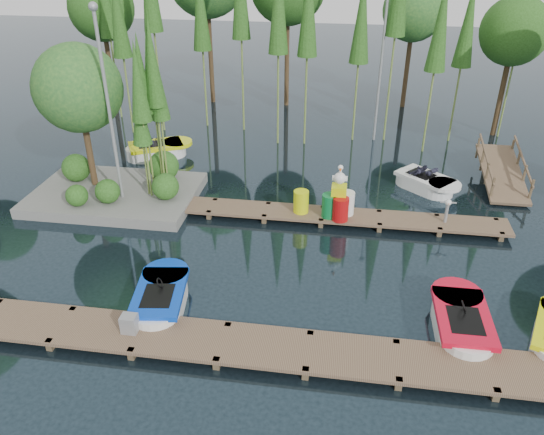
# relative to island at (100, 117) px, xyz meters

# --- Properties ---
(ground_plane) EXTENTS (90.00, 90.00, 0.00)m
(ground_plane) POSITION_rel_island_xyz_m (6.30, -3.29, -3.18)
(ground_plane) COLOR #1C2B35
(near_dock) EXTENTS (18.00, 1.50, 0.50)m
(near_dock) POSITION_rel_island_xyz_m (6.30, -7.79, -2.95)
(near_dock) COLOR brown
(near_dock) RESTS_ON ground
(far_dock) EXTENTS (15.00, 1.20, 0.50)m
(far_dock) POSITION_rel_island_xyz_m (7.30, -0.79, -2.95)
(far_dock) COLOR brown
(far_dock) RESTS_ON ground
(island) EXTENTS (6.20, 4.20, 6.75)m
(island) POSITION_rel_island_xyz_m (0.00, 0.00, 0.00)
(island) COLOR slate
(island) RESTS_ON ground
(tree_screen) EXTENTS (34.42, 18.53, 10.31)m
(tree_screen) POSITION_rel_island_xyz_m (4.26, 7.31, 2.93)
(tree_screen) COLOR #44311D
(tree_screen) RESTS_ON ground
(lamp_island) EXTENTS (0.30, 0.30, 7.25)m
(lamp_island) POSITION_rel_island_xyz_m (0.80, -0.79, 1.08)
(lamp_island) COLOR gray
(lamp_island) RESTS_ON ground
(lamp_rear) EXTENTS (0.30, 0.30, 7.25)m
(lamp_rear) POSITION_rel_island_xyz_m (10.30, 7.71, 1.08)
(lamp_rear) COLOR gray
(lamp_rear) RESTS_ON ground
(ramp) EXTENTS (1.50, 3.94, 1.49)m
(ramp) POSITION_rel_island_xyz_m (15.30, 3.21, -2.60)
(ramp) COLOR brown
(ramp) RESTS_ON ground
(boat_blue) EXTENTS (1.72, 3.08, 0.98)m
(boat_blue) POSITION_rel_island_xyz_m (4.22, -6.39, -2.90)
(boat_blue) COLOR white
(boat_blue) RESTS_ON ground
(boat_red) EXTENTS (1.39, 3.02, 1.01)m
(boat_red) POSITION_rel_island_xyz_m (12.31, -6.20, -2.89)
(boat_red) COLOR white
(boat_red) RESTS_ON ground
(boat_yellow_far) EXTENTS (3.30, 2.60, 1.51)m
(boat_yellow_far) POSITION_rel_island_xyz_m (0.47, 4.03, -2.86)
(boat_yellow_far) COLOR white
(boat_yellow_far) RESTS_ON ground
(boat_white_far) EXTENTS (2.91, 2.78, 1.32)m
(boat_white_far) POSITION_rel_island_xyz_m (12.24, 2.38, -2.89)
(boat_white_far) COLOR white
(boat_white_far) RESTS_ON ground
(utility_cabinet) EXTENTS (0.40, 0.34, 0.49)m
(utility_cabinet) POSITION_rel_island_xyz_m (3.90, -7.79, -2.64)
(utility_cabinet) COLOR gray
(utility_cabinet) RESTS_ON near_dock
(yellow_barrel) EXTENTS (0.55, 0.55, 0.82)m
(yellow_barrel) POSITION_rel_island_xyz_m (7.55, -0.79, -2.47)
(yellow_barrel) COLOR #D7E50C
(yellow_barrel) RESTS_ON far_dock
(drum_cluster) EXTENTS (1.13, 1.04, 1.95)m
(drum_cluster) POSITION_rel_island_xyz_m (8.89, -0.94, -2.31)
(drum_cluster) COLOR #0C6E31
(drum_cluster) RESTS_ON far_dock
(seagull_post) EXTENTS (0.55, 0.30, 0.88)m
(seagull_post) POSITION_rel_island_xyz_m (12.58, -0.79, -2.29)
(seagull_post) COLOR gray
(seagull_post) RESTS_ON far_dock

